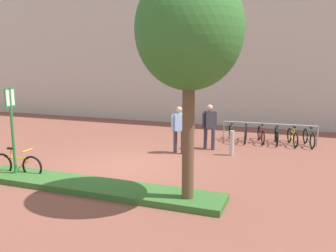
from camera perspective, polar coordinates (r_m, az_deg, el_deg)
ground_plane at (r=11.47m, az=-6.83°, el=-6.44°), size 60.00×60.00×0.00m
building_facade at (r=19.45m, az=5.40°, el=15.30°), size 28.00×1.20×10.00m
planter_strip at (r=9.57m, az=-12.09°, el=-9.53°), size 7.00×1.10×0.16m
tree_sidewalk at (r=7.88m, az=3.47°, el=14.98°), size 2.38×2.38×5.28m
parking_sign_post at (r=10.74m, az=-23.97°, el=0.87°), size 0.08×0.36×2.61m
bike_at_sign at (r=11.18m, az=-23.21°, el=-5.81°), size 1.68×0.42×0.86m
bike_rack_cluster at (r=15.06m, az=15.98°, el=-1.38°), size 3.76×1.66×0.83m
bollard_steel at (r=12.76m, az=10.27°, el=-2.72°), size 0.16×0.16×0.90m
person_suited_dark at (r=13.44m, az=6.73°, el=0.35°), size 0.48×0.45×1.72m
person_shirt_white at (r=12.75m, az=1.81°, el=-0.13°), size 0.48×0.44×1.72m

